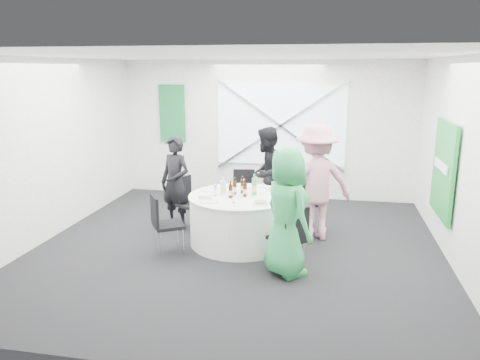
% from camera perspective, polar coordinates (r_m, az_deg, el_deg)
% --- Properties ---
extents(floor, '(6.00, 6.00, 0.00)m').
position_cam_1_polar(floor, '(7.12, -0.31, -8.22)').
color(floor, black).
rests_on(floor, ground).
extents(ceiling, '(6.00, 6.00, 0.00)m').
position_cam_1_polar(ceiling, '(6.62, -0.35, 14.92)').
color(ceiling, white).
rests_on(ceiling, wall_back).
extents(wall_back, '(6.00, 0.00, 6.00)m').
position_cam_1_polar(wall_back, '(9.65, 3.22, 6.12)').
color(wall_back, silver).
rests_on(wall_back, floor).
extents(wall_front, '(6.00, 0.00, 6.00)m').
position_cam_1_polar(wall_front, '(3.92, -9.08, -5.03)').
color(wall_front, silver).
rests_on(wall_front, floor).
extents(wall_left, '(0.00, 6.00, 6.00)m').
position_cam_1_polar(wall_left, '(7.89, -22.27, 3.48)').
color(wall_left, silver).
rests_on(wall_left, floor).
extents(wall_right, '(0.00, 6.00, 6.00)m').
position_cam_1_polar(wall_right, '(6.81, 25.25, 1.75)').
color(wall_right, silver).
rests_on(wall_right, floor).
extents(window_panel, '(2.60, 0.03, 1.60)m').
position_cam_1_polar(window_panel, '(9.57, 4.99, 6.63)').
color(window_panel, white).
rests_on(window_panel, wall_back).
extents(window_brace_a, '(2.63, 0.05, 1.84)m').
position_cam_1_polar(window_brace_a, '(9.53, 4.96, 6.60)').
color(window_brace_a, silver).
rests_on(window_brace_a, window_panel).
extents(window_brace_b, '(2.63, 0.05, 1.84)m').
position_cam_1_polar(window_brace_b, '(9.53, 4.96, 6.60)').
color(window_brace_b, silver).
rests_on(window_brace_b, window_panel).
extents(green_banner, '(0.55, 0.04, 1.20)m').
position_cam_1_polar(green_banner, '(10.04, -8.28, 8.01)').
color(green_banner, '#146435').
rests_on(green_banner, wall_back).
extents(green_sign, '(0.05, 1.20, 1.40)m').
position_cam_1_polar(green_sign, '(7.41, 23.57, 1.19)').
color(green_sign, '#1A9031').
rests_on(green_sign, wall_right).
extents(banquet_table, '(1.56, 1.56, 0.76)m').
position_cam_1_polar(banquet_table, '(7.18, 0.00, -4.82)').
color(banquet_table, white).
rests_on(banquet_table, floor).
extents(chair_back, '(0.45, 0.46, 0.88)m').
position_cam_1_polar(chair_back, '(8.28, 0.44, -1.34)').
color(chair_back, black).
rests_on(chair_back, floor).
extents(chair_back_left, '(0.54, 0.54, 0.88)m').
position_cam_1_polar(chair_back_left, '(7.84, -6.40, -2.29)').
color(chair_back_left, black).
rests_on(chair_back_left, floor).
extents(chair_back_right, '(0.66, 0.66, 1.04)m').
position_cam_1_polar(chair_back_right, '(7.65, 7.87, -1.97)').
color(chair_back_right, black).
rests_on(chair_back_right, floor).
extents(chair_front_right, '(0.58, 0.58, 0.90)m').
position_cam_1_polar(chair_front_right, '(6.17, 6.23, -6.60)').
color(chair_front_right, black).
rests_on(chair_front_right, floor).
extents(chair_front_left, '(0.56, 0.56, 0.89)m').
position_cam_1_polar(chair_front_left, '(6.79, -9.40, -4.85)').
color(chair_front_left, black).
rests_on(chair_front_left, floor).
extents(person_man_back_left, '(0.67, 0.56, 1.56)m').
position_cam_1_polar(person_man_back_left, '(7.83, -7.89, -0.35)').
color(person_man_back_left, black).
rests_on(person_man_back_left, floor).
extents(person_man_back, '(0.58, 0.87, 1.66)m').
position_cam_1_polar(person_man_back, '(8.20, 3.19, 0.73)').
color(person_man_back, black).
rests_on(person_man_back, floor).
extents(person_woman_pink, '(1.29, 0.93, 1.82)m').
position_cam_1_polar(person_woman_pink, '(7.32, 9.25, -0.31)').
color(person_woman_pink, '#C98293').
rests_on(person_woman_pink, floor).
extents(person_woman_green, '(0.93, 0.97, 1.67)m').
position_cam_1_polar(person_woman_green, '(6.02, 5.72, -3.95)').
color(person_woman_green, green).
rests_on(person_woman_green, floor).
extents(plate_back, '(0.28, 0.28, 0.01)m').
position_cam_1_polar(plate_back, '(7.58, 0.84, -0.76)').
color(plate_back, white).
rests_on(plate_back, banquet_table).
extents(plate_back_left, '(0.28, 0.28, 0.01)m').
position_cam_1_polar(plate_back_left, '(7.38, -3.89, -1.19)').
color(plate_back_left, white).
rests_on(plate_back_left, banquet_table).
extents(plate_back_right, '(0.25, 0.25, 0.04)m').
position_cam_1_polar(plate_back_right, '(7.36, 4.17, -1.17)').
color(plate_back_right, white).
rests_on(plate_back_right, banquet_table).
extents(plate_front_right, '(0.25, 0.25, 0.04)m').
position_cam_1_polar(plate_front_right, '(6.63, 2.53, -2.79)').
color(plate_front_right, white).
rests_on(plate_front_right, banquet_table).
extents(plate_front_left, '(0.28, 0.28, 0.01)m').
position_cam_1_polar(plate_front_left, '(6.76, -3.81, -2.57)').
color(plate_front_left, white).
rests_on(plate_front_left, banquet_table).
extents(napkin, '(0.21, 0.16, 0.05)m').
position_cam_1_polar(napkin, '(6.88, -4.26, -2.00)').
color(napkin, white).
rests_on(napkin, plate_front_left).
extents(beer_bottle_a, '(0.06, 0.06, 0.26)m').
position_cam_1_polar(beer_bottle_a, '(7.11, -0.65, -0.95)').
color(beer_bottle_a, '#381A0A').
rests_on(beer_bottle_a, banquet_table).
extents(beer_bottle_b, '(0.06, 0.06, 0.26)m').
position_cam_1_polar(beer_bottle_b, '(7.17, 0.30, -0.82)').
color(beer_bottle_b, '#381A0A').
rests_on(beer_bottle_b, banquet_table).
extents(beer_bottle_c, '(0.06, 0.06, 0.27)m').
position_cam_1_polar(beer_bottle_c, '(6.98, 0.61, -1.22)').
color(beer_bottle_c, '#381A0A').
rests_on(beer_bottle_c, banquet_table).
extents(beer_bottle_d, '(0.06, 0.06, 0.26)m').
position_cam_1_polar(beer_bottle_d, '(6.91, -1.15, -1.39)').
color(beer_bottle_d, '#381A0A').
rests_on(beer_bottle_d, banquet_table).
extents(green_water_bottle, '(0.08, 0.08, 0.33)m').
position_cam_1_polar(green_water_bottle, '(7.06, 1.75, -0.83)').
color(green_water_bottle, '#3C9D52').
rests_on(green_water_bottle, banquet_table).
extents(clear_water_bottle, '(0.08, 0.08, 0.27)m').
position_cam_1_polar(clear_water_bottle, '(7.10, -2.05, -0.97)').
color(clear_water_bottle, silver).
rests_on(clear_water_bottle, banquet_table).
extents(wine_glass_a, '(0.07, 0.07, 0.17)m').
position_cam_1_polar(wine_glass_a, '(6.65, -0.79, -1.77)').
color(wine_glass_a, white).
rests_on(wine_glass_a, banquet_table).
extents(wine_glass_b, '(0.07, 0.07, 0.17)m').
position_cam_1_polar(wine_glass_b, '(7.36, 0.41, -0.26)').
color(wine_glass_b, white).
rests_on(wine_glass_b, banquet_table).
extents(wine_glass_c, '(0.07, 0.07, 0.17)m').
position_cam_1_polar(wine_glass_c, '(7.05, -3.05, -0.90)').
color(wine_glass_c, white).
rests_on(wine_glass_c, banquet_table).
extents(wine_glass_d, '(0.07, 0.07, 0.17)m').
position_cam_1_polar(wine_glass_d, '(7.27, -2.27, -0.45)').
color(wine_glass_d, white).
rests_on(wine_glass_d, banquet_table).
extents(fork_a, '(0.11, 0.13, 0.01)m').
position_cam_1_polar(fork_a, '(6.99, -4.65, -2.10)').
color(fork_a, silver).
rests_on(fork_a, banquet_table).
extents(knife_a, '(0.10, 0.13, 0.01)m').
position_cam_1_polar(knife_a, '(6.72, -3.74, -2.71)').
color(knife_a, silver).
rests_on(knife_a, banquet_table).
extents(fork_b, '(0.10, 0.13, 0.01)m').
position_cam_1_polar(fork_b, '(6.57, 2.08, -3.08)').
color(fork_b, silver).
rests_on(fork_b, banquet_table).
extents(knife_b, '(0.10, 0.13, 0.01)m').
position_cam_1_polar(knife_b, '(6.80, 4.18, -2.52)').
color(knife_b, silver).
rests_on(knife_b, banquet_table).
extents(fork_c, '(0.15, 0.03, 0.01)m').
position_cam_1_polar(fork_c, '(7.54, 2.37, -0.89)').
color(fork_c, silver).
rests_on(fork_c, banquet_table).
extents(knife_c, '(0.15, 0.02, 0.01)m').
position_cam_1_polar(knife_c, '(7.62, -0.56, -0.73)').
color(knife_c, silver).
rests_on(knife_c, banquet_table).
extents(fork_d, '(0.08, 0.14, 0.01)m').
position_cam_1_polar(fork_d, '(7.06, 4.67, -1.92)').
color(fork_d, silver).
rests_on(fork_d, banquet_table).
extents(knife_d, '(0.10, 0.13, 0.01)m').
position_cam_1_polar(knife_d, '(7.45, 3.32, -1.09)').
color(knife_d, silver).
rests_on(knife_d, banquet_table).
extents(fork_e, '(0.08, 0.14, 0.01)m').
position_cam_1_polar(fork_e, '(7.52, -2.64, -0.94)').
color(fork_e, silver).
rests_on(fork_e, banquet_table).
extents(knife_e, '(0.08, 0.14, 0.01)m').
position_cam_1_polar(knife_e, '(7.27, -4.27, -1.46)').
color(knife_e, silver).
rests_on(knife_e, banquet_table).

